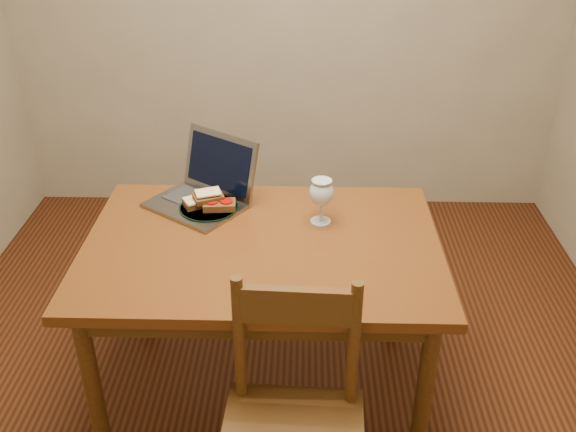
{
  "coord_description": "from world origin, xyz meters",
  "views": [
    {
      "loc": [
        0.1,
        -2.08,
        1.98
      ],
      "look_at": [
        0.05,
        -0.01,
        0.8
      ],
      "focal_mm": 40.0,
      "sensor_mm": 36.0,
      "label": 1
    }
  ],
  "objects_px": {
    "milk_glass": "(321,201)",
    "laptop": "(207,186)",
    "chair": "(293,420)",
    "table": "(262,262)",
    "plate": "(209,209)"
  },
  "relations": [
    {
      "from": "chair",
      "to": "milk_glass",
      "type": "height_order",
      "value": "milk_glass"
    },
    {
      "from": "plate",
      "to": "milk_glass",
      "type": "relative_size",
      "value": 1.28
    },
    {
      "from": "table",
      "to": "plate",
      "type": "bearing_deg",
      "value": 134.85
    },
    {
      "from": "chair",
      "to": "laptop",
      "type": "xyz_separation_m",
      "value": [
        -0.37,
        0.93,
        0.31
      ]
    },
    {
      "from": "plate",
      "to": "milk_glass",
      "type": "xyz_separation_m",
      "value": [
        0.44,
        -0.07,
        0.08
      ]
    },
    {
      "from": "table",
      "to": "milk_glass",
      "type": "relative_size",
      "value": 7.12
    },
    {
      "from": "table",
      "to": "plate",
      "type": "relative_size",
      "value": 5.57
    },
    {
      "from": "chair",
      "to": "laptop",
      "type": "height_order",
      "value": "laptop"
    },
    {
      "from": "table",
      "to": "laptop",
      "type": "distance_m",
      "value": 0.42
    },
    {
      "from": "table",
      "to": "laptop",
      "type": "bearing_deg",
      "value": 127.68
    },
    {
      "from": "milk_glass",
      "to": "laptop",
      "type": "height_order",
      "value": "laptop"
    },
    {
      "from": "chair",
      "to": "laptop",
      "type": "bearing_deg",
      "value": 114.26
    },
    {
      "from": "plate",
      "to": "milk_glass",
      "type": "height_order",
      "value": "milk_glass"
    },
    {
      "from": "table",
      "to": "laptop",
      "type": "relative_size",
      "value": 2.7
    },
    {
      "from": "plate",
      "to": "laptop",
      "type": "bearing_deg",
      "value": 101.2
    }
  ]
}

